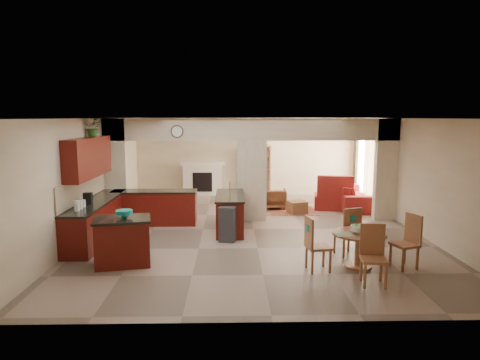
{
  "coord_description": "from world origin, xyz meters",
  "views": [
    {
      "loc": [
        -0.58,
        -10.59,
        2.83
      ],
      "look_at": [
        -0.34,
        0.3,
        1.22
      ],
      "focal_mm": 32.0,
      "sensor_mm": 36.0,
      "label": 1
    }
  ],
  "objects_px": {
    "dining_table": "(359,244)",
    "sofa": "(352,194)",
    "kitchen_island": "(123,241)",
    "armchair": "(275,199)"
  },
  "relations": [
    {
      "from": "dining_table",
      "to": "sofa",
      "type": "xyz_separation_m",
      "value": [
        1.46,
        5.61,
        -0.08
      ]
    },
    {
      "from": "kitchen_island",
      "to": "dining_table",
      "type": "distance_m",
      "value": 4.5
    },
    {
      "from": "kitchen_island",
      "to": "sofa",
      "type": "height_order",
      "value": "kitchen_island"
    },
    {
      "from": "dining_table",
      "to": "sofa",
      "type": "bearing_deg",
      "value": 75.36
    },
    {
      "from": "sofa",
      "to": "armchair",
      "type": "height_order",
      "value": "sofa"
    },
    {
      "from": "armchair",
      "to": "dining_table",
      "type": "bearing_deg",
      "value": 102.66
    },
    {
      "from": "armchair",
      "to": "sofa",
      "type": "bearing_deg",
      "value": -172.22
    },
    {
      "from": "armchair",
      "to": "kitchen_island",
      "type": "bearing_deg",
      "value": 57.36
    },
    {
      "from": "dining_table",
      "to": "sofa",
      "type": "distance_m",
      "value": 5.8
    },
    {
      "from": "sofa",
      "to": "kitchen_island",
      "type": "bearing_deg",
      "value": 134.03
    }
  ]
}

